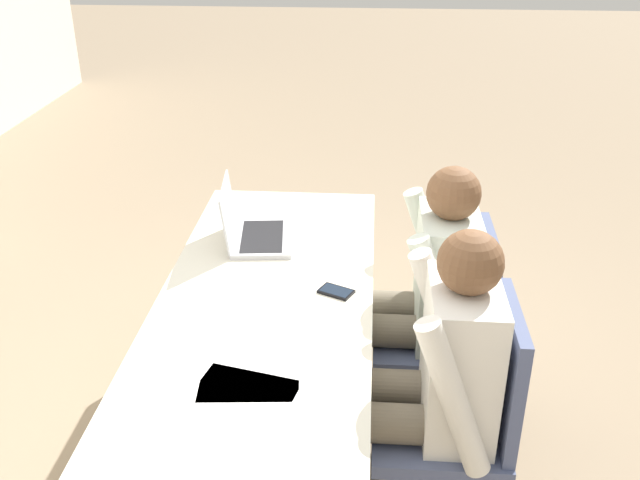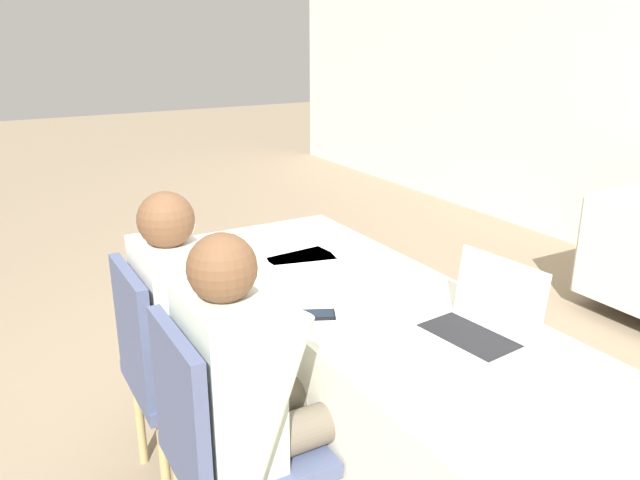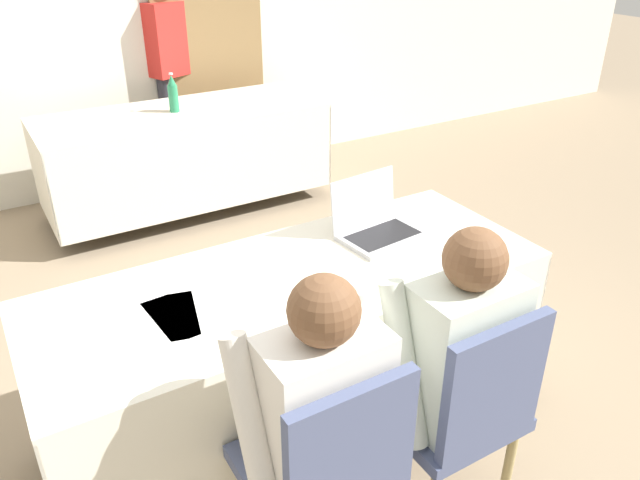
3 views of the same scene
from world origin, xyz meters
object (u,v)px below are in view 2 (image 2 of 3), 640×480
object	(u,v)px
chair_near_right	(223,443)
person_checkered_shirt	(195,321)
laptop	(478,324)
cell_phone	(318,315)
chair_near_left	(171,365)
person_white_shirt	(253,388)

from	to	relation	value
chair_near_right	person_checkered_shirt	distance (m)	0.56
laptop	chair_near_right	bearing A→B (deg)	-110.48
cell_phone	person_checkered_shirt	distance (m)	0.49
person_checkered_shirt	chair_near_left	bearing A→B (deg)	90.00
cell_phone	person_white_shirt	world-z (taller)	person_white_shirt
cell_phone	person_white_shirt	size ratio (longest dim) A/B	0.12
cell_phone	person_white_shirt	xyz separation A→B (m)	(0.19, -0.34, -0.09)
laptop	person_white_shirt	size ratio (longest dim) A/B	0.32
cell_phone	person_checkered_shirt	size ratio (longest dim) A/B	0.12
chair_near_left	chair_near_right	size ratio (longest dim) A/B	1.00
cell_phone	chair_near_right	distance (m)	0.54
chair_near_left	laptop	bearing A→B (deg)	-132.45
cell_phone	person_checkered_shirt	bearing A→B (deg)	-109.78
cell_phone	person_checkered_shirt	xyz separation A→B (m)	(-0.34, -0.34, -0.09)
chair_near_left	person_checkered_shirt	distance (m)	0.19
cell_phone	person_checkered_shirt	world-z (taller)	person_checkered_shirt
person_checkered_shirt	person_white_shirt	bearing A→B (deg)	-180.00
chair_near_left	person_checkered_shirt	size ratio (longest dim) A/B	0.78
laptop	cell_phone	world-z (taller)	laptop
chair_near_left	person_white_shirt	world-z (taller)	person_white_shirt
person_white_shirt	laptop	bearing A→B (deg)	-106.52
person_white_shirt	chair_near_right	bearing A→B (deg)	90.00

